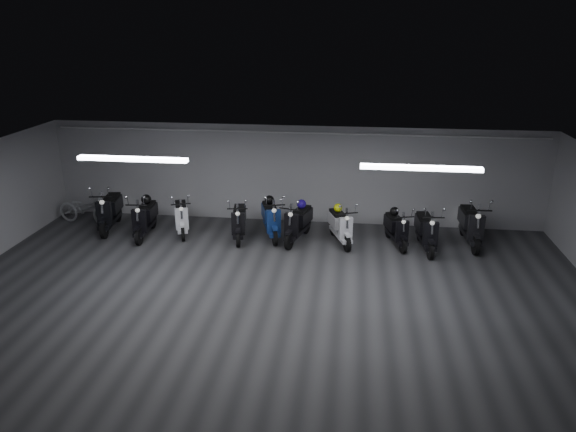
# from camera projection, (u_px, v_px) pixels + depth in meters

# --- Properties ---
(floor) EXTENTS (14.00, 10.00, 0.01)m
(floor) POSITION_uv_depth(u_px,v_px,m) (266.00, 305.00, 11.00)
(floor) COLOR #343436
(floor) RESTS_ON ground
(ceiling) EXTENTS (14.00, 10.00, 0.01)m
(ceiling) POSITION_uv_depth(u_px,v_px,m) (264.00, 173.00, 10.04)
(ceiling) COLOR slate
(ceiling) RESTS_ON ground
(back_wall) EXTENTS (14.00, 0.01, 2.80)m
(back_wall) POSITION_uv_depth(u_px,v_px,m) (294.00, 174.00, 15.19)
(back_wall) COLOR #AAAAAD
(back_wall) RESTS_ON ground
(front_wall) EXTENTS (14.00, 0.01, 2.80)m
(front_wall) POSITION_uv_depth(u_px,v_px,m) (191.00, 417.00, 5.85)
(front_wall) COLOR #AAAAAD
(front_wall) RESTS_ON ground
(fluor_strip_left) EXTENTS (2.40, 0.18, 0.08)m
(fluor_strip_left) POSITION_uv_depth(u_px,v_px,m) (133.00, 159.00, 11.34)
(fluor_strip_left) COLOR white
(fluor_strip_left) RESTS_ON ceiling
(fluor_strip_right) EXTENTS (2.40, 0.18, 0.08)m
(fluor_strip_right) POSITION_uv_depth(u_px,v_px,m) (421.00, 168.00, 10.65)
(fluor_strip_right) COLOR white
(fluor_strip_right) RESTS_ON ceiling
(conduit) EXTENTS (13.60, 0.05, 0.05)m
(conduit) POSITION_uv_depth(u_px,v_px,m) (294.00, 132.00, 14.69)
(conduit) COLOR white
(conduit) RESTS_ON back_wall
(scooter_0) EXTENTS (0.93, 2.02, 1.45)m
(scooter_0) POSITION_uv_depth(u_px,v_px,m) (109.00, 205.00, 14.74)
(scooter_0) COLOR black
(scooter_0) RESTS_ON floor
(scooter_1) EXTENTS (0.74, 1.85, 1.35)m
(scooter_1) POSITION_uv_depth(u_px,v_px,m) (144.00, 213.00, 14.30)
(scooter_1) COLOR black
(scooter_1) RESTS_ON floor
(scooter_2) EXTENTS (1.10, 1.80, 1.27)m
(scooter_2) POSITION_uv_depth(u_px,v_px,m) (181.00, 211.00, 14.52)
(scooter_2) COLOR white
(scooter_2) RESTS_ON floor
(scooter_3) EXTENTS (0.83, 1.79, 1.28)m
(scooter_3) POSITION_uv_depth(u_px,v_px,m) (239.00, 216.00, 14.17)
(scooter_3) COLOR black
(scooter_3) RESTS_ON floor
(scooter_4) EXTENTS (1.13, 1.92, 1.36)m
(scooter_4) POSITION_uv_depth(u_px,v_px,m) (271.00, 213.00, 14.26)
(scooter_4) COLOR navy
(scooter_4) RESTS_ON floor
(scooter_5) EXTENTS (1.06, 1.90, 1.34)m
(scooter_5) POSITION_uv_depth(u_px,v_px,m) (298.00, 217.00, 13.98)
(scooter_5) COLOR black
(scooter_5) RESTS_ON floor
(scooter_6) EXTENTS (1.11, 1.79, 1.26)m
(scooter_6) POSITION_uv_depth(u_px,v_px,m) (341.00, 220.00, 13.86)
(scooter_6) COLOR silver
(scooter_6) RESTS_ON floor
(scooter_7) EXTENTS (0.95, 1.68, 1.19)m
(scooter_7) POSITION_uv_depth(u_px,v_px,m) (397.00, 224.00, 13.75)
(scooter_7) COLOR black
(scooter_7) RESTS_ON floor
(scooter_8) EXTENTS (0.77, 1.85, 1.34)m
(scooter_8) POSITION_uv_depth(u_px,v_px,m) (427.00, 225.00, 13.44)
(scooter_8) COLOR black
(scooter_8) RESTS_ON floor
(scooter_9) EXTENTS (0.73, 1.96, 1.44)m
(scooter_9) POSITION_uv_depth(u_px,v_px,m) (472.00, 219.00, 13.73)
(scooter_9) COLOR black
(scooter_9) RESTS_ON floor
(bicycle) EXTENTS (1.77, 0.89, 1.10)m
(bicycle) POSITION_uv_depth(u_px,v_px,m) (84.00, 205.00, 15.26)
(bicycle) COLOR silver
(bicycle) RESTS_ON floor
(helmet_0) EXTENTS (0.27, 0.27, 0.27)m
(helmet_0) POSITION_uv_depth(u_px,v_px,m) (146.00, 199.00, 14.43)
(helmet_0) COLOR black
(helmet_0) RESTS_ON scooter_1
(helmet_1) EXTENTS (0.24, 0.24, 0.24)m
(helmet_1) POSITION_uv_depth(u_px,v_px,m) (394.00, 211.00, 13.86)
(helmet_1) COLOR black
(helmet_1) RESTS_ON scooter_7
(helmet_2) EXTENTS (0.25, 0.25, 0.25)m
(helmet_2) POSITION_uv_depth(u_px,v_px,m) (269.00, 200.00, 14.39)
(helmet_2) COLOR black
(helmet_2) RESTS_ON scooter_4
(helmet_3) EXTENTS (0.23, 0.23, 0.23)m
(helmet_3) POSITION_uv_depth(u_px,v_px,m) (338.00, 208.00, 13.99)
(helmet_3) COLOR #E2F00E
(helmet_3) RESTS_ON scooter_6
(helmet_4) EXTENTS (0.25, 0.25, 0.25)m
(helmet_4) POSITION_uv_depth(u_px,v_px,m) (302.00, 204.00, 14.10)
(helmet_4) COLOR #210C8C
(helmet_4) RESTS_ON scooter_5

